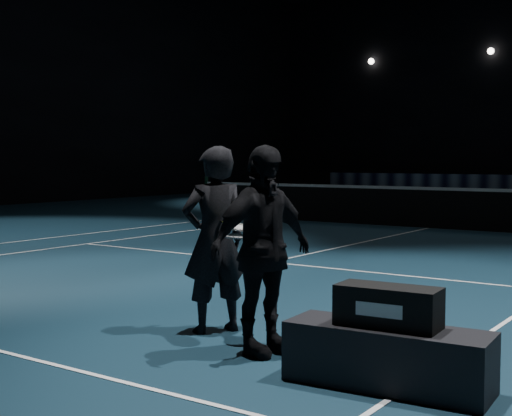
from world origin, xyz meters
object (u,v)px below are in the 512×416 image
Objects in this scene: player_b at (262,250)px; tennis_balls at (228,221)px; player_bench at (388,357)px; player_a at (214,240)px; racket_lower at (238,236)px; racket_bag at (388,306)px; racket_upper at (239,227)px.

player_b is 14.24× the size of tennis_balls.
player_bench is 1.99m from tennis_balls.
player_b reaches higher than tennis_balls.
player_a reaches higher than racket_lower.
racket_bag is at bearing -14.86° from tennis_balls.
player_bench is 2.00× the size of racket_bag.
tennis_balls reaches higher than racket_upper.
player_b is (-1.21, 0.21, 0.28)m from racket_bag.
racket_upper is 0.16m from tennis_balls.
racket_lower reaches higher than player_bench.
player_b is at bearing 165.73° from player_bench.
player_b is 0.47m from racket_upper.
player_bench is at bearing -84.13° from player_b.
player_b reaches higher than racket_lower.
player_a is 2.51× the size of racket_upper.
racket_upper is at bearing 99.56° from player_a.
player_bench is 1.83m from racket_upper.
racket_lower is (-1.57, 0.38, 0.36)m from racket_bag.
racket_bag is at bearing 11.17° from racket_lower.
racket_bag is 1.26m from player_b.
player_a is 0.85m from player_b.
racket_upper is (0.38, -0.13, 0.14)m from player_a.
racket_upper reaches higher than racket_bag.
tennis_balls reaches higher than racket_lower.
racket_upper is at bearing 75.99° from player_b.
player_bench is at bearing 102.60° from player_a.
racket_upper is 5.67× the size of tennis_balls.
player_bench is 0.84× the size of player_b.
racket_upper is at bearing 141.34° from racket_lower.
player_a and player_b have the same top height.
racket_lower is 1.00× the size of racket_upper.
racket_upper reaches higher than player_bench.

